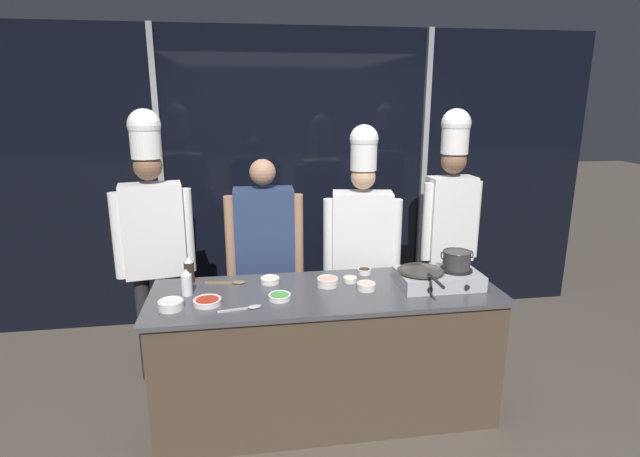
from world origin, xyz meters
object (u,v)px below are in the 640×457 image
prep_bowl_rice (171,304)px  chef_head (153,227)px  chef_line (450,210)px  chef_sous (362,234)px  prep_bowl_soy_glaze (364,271)px  portable_stove (438,278)px  prep_bowl_noodles (350,279)px  serving_spoon_solid (249,307)px  prep_bowl_chili_flakes (207,301)px  prep_bowl_chicken (366,286)px  serving_spoon_slotted (234,282)px  prep_bowl_scallions (280,296)px  squeeze_bottle_clear (187,283)px  prep_bowl_garlic (270,280)px  prep_bowl_shrimp (328,281)px  frying_pan (421,268)px  squeeze_bottle_soy (189,270)px  person_guest (265,247)px  stock_pot (457,260)px

prep_bowl_rice → chef_head: (-0.20, 0.79, 0.27)m
chef_line → chef_sous: bearing=1.1°
prep_bowl_soy_glaze → chef_head: bearing=165.5°
portable_stove → chef_sous: 0.75m
portable_stove → prep_bowl_noodles: bearing=165.0°
prep_bowl_noodles → serving_spoon_solid: prep_bowl_noodles is taller
prep_bowl_soy_glaze → prep_bowl_chili_flakes: 1.13m
serving_spoon_solid → chef_sous: 1.22m
prep_bowl_chicken → chef_head: (-1.42, 0.67, 0.28)m
portable_stove → serving_spoon_slotted: size_ratio=1.95×
prep_bowl_chili_flakes → serving_spoon_slotted: 0.36m
prep_bowl_scallions → prep_bowl_rice: bearing=-176.0°
prep_bowl_chicken → serving_spoon_slotted: bearing=163.9°
squeeze_bottle_clear → serving_spoon_slotted: 0.34m
portable_stove → chef_line: 0.83m
prep_bowl_scallions → prep_bowl_garlic: bearing=98.2°
prep_bowl_shrimp → serving_spoon_solid: prep_bowl_shrimp is taller
prep_bowl_scallions → prep_bowl_chili_flakes: prep_bowl_chili_flakes is taller
prep_bowl_scallions → serving_spoon_solid: prep_bowl_scallions is taller
prep_bowl_chicken → prep_bowl_scallions: 0.57m
squeeze_bottle_clear → prep_bowl_chicken: bearing=-4.5°
prep_bowl_soy_glaze → chef_line: size_ratio=0.05×
serving_spoon_solid → chef_head: size_ratio=0.13×
prep_bowl_shrimp → chef_head: bearing=154.3°
prep_bowl_shrimp → chef_head: 1.34m
prep_bowl_rice → prep_bowl_scallions: bearing=4.0°
prep_bowl_rice → chef_sous: size_ratio=0.08×
portable_stove → prep_bowl_soy_glaze: 0.52m
prep_bowl_noodles → prep_bowl_shrimp: bearing=-163.9°
prep_bowl_chili_flakes → chef_sous: bearing=32.6°
portable_stove → squeeze_bottle_clear: 1.63m
frying_pan → prep_bowl_chili_flakes: size_ratio=3.12×
prep_bowl_scallions → serving_spoon_solid: 0.22m
prep_bowl_noodles → chef_sous: bearing=68.1°
portable_stove → serving_spoon_solid: (-1.25, -0.19, -0.04)m
squeeze_bottle_soy → prep_bowl_rice: (-0.07, -0.43, -0.05)m
prep_bowl_garlic → serving_spoon_solid: size_ratio=0.49×
chef_head → chef_sous: 1.54m
prep_bowl_garlic → chef_head: bearing=150.5°
prep_bowl_scallions → serving_spoon_slotted: bearing=131.6°
portable_stove → chef_line: chef_line is taller
serving_spoon_solid → squeeze_bottle_clear: bearing=144.2°
frying_pan → chef_line: (0.48, 0.70, 0.21)m
prep_bowl_rice → chef_head: 0.86m
chef_sous → prep_bowl_chili_flakes: bearing=42.8°
person_guest → prep_bowl_shrimp: bearing=125.7°
prep_bowl_rice → prep_bowl_shrimp: bearing=12.9°
chef_head → squeeze_bottle_clear: bearing=105.9°
prep_bowl_chili_flakes → serving_spoon_slotted: size_ratio=0.63×
stock_pot → prep_bowl_chicken: bearing=-179.8°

